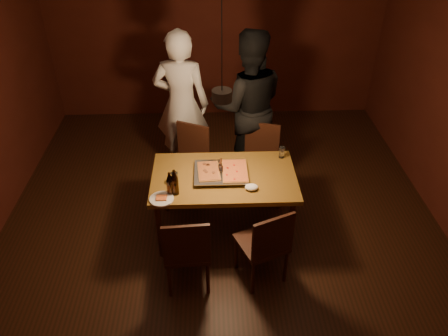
{
  "coord_description": "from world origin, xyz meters",
  "views": [
    {
      "loc": [
        -0.11,
        -3.47,
        3.42
      ],
      "look_at": [
        0.02,
        0.18,
        0.85
      ],
      "focal_mm": 35.0,
      "sensor_mm": 36.0,
      "label": 1
    }
  ],
  "objects_px": {
    "plate_slice": "(162,199)",
    "pizza_tray": "(221,173)",
    "chair_far_right": "(260,154)",
    "diner_white": "(182,104)",
    "chair_near_right": "(266,241)",
    "chair_far_left": "(190,154)",
    "pendant_lamp": "(222,94)",
    "beer_bottle_b": "(175,182)",
    "dining_table": "(224,182)",
    "chair_near_left": "(187,247)",
    "diner_dark": "(248,106)",
    "beer_bottle_a": "(170,184)"
  },
  "relations": [
    {
      "from": "chair_near_right",
      "to": "diner_white",
      "type": "height_order",
      "value": "diner_white"
    },
    {
      "from": "pendant_lamp",
      "to": "diner_white",
      "type": "bearing_deg",
      "value": 107.76
    },
    {
      "from": "chair_far_right",
      "to": "pendant_lamp",
      "type": "height_order",
      "value": "pendant_lamp"
    },
    {
      "from": "beer_bottle_a",
      "to": "plate_slice",
      "type": "height_order",
      "value": "beer_bottle_a"
    },
    {
      "from": "pizza_tray",
      "to": "plate_slice",
      "type": "xyz_separation_m",
      "value": [
        -0.59,
        -0.38,
        -0.01
      ]
    },
    {
      "from": "chair_near_left",
      "to": "beer_bottle_a",
      "type": "height_order",
      "value": "beer_bottle_a"
    },
    {
      "from": "chair_far_left",
      "to": "pizza_tray",
      "type": "height_order",
      "value": "chair_far_left"
    },
    {
      "from": "chair_far_right",
      "to": "pendant_lamp",
      "type": "relative_size",
      "value": 0.47
    },
    {
      "from": "chair_near_left",
      "to": "diner_dark",
      "type": "distance_m",
      "value": 2.12
    },
    {
      "from": "plate_slice",
      "to": "pizza_tray",
      "type": "bearing_deg",
      "value": 32.93
    },
    {
      "from": "chair_far_left",
      "to": "pendant_lamp",
      "type": "relative_size",
      "value": 0.51
    },
    {
      "from": "pendant_lamp",
      "to": "chair_far_right",
      "type": "bearing_deg",
      "value": 61.76
    },
    {
      "from": "chair_far_right",
      "to": "diner_white",
      "type": "distance_m",
      "value": 1.16
    },
    {
      "from": "chair_far_left",
      "to": "chair_near_right",
      "type": "bearing_deg",
      "value": 141.33
    },
    {
      "from": "pizza_tray",
      "to": "beer_bottle_a",
      "type": "distance_m",
      "value": 0.59
    },
    {
      "from": "chair_near_left",
      "to": "chair_near_right",
      "type": "bearing_deg",
      "value": 0.59
    },
    {
      "from": "pizza_tray",
      "to": "diner_dark",
      "type": "xyz_separation_m",
      "value": [
        0.37,
        1.14,
        0.19
      ]
    },
    {
      "from": "diner_white",
      "to": "chair_far_left",
      "type": "bearing_deg",
      "value": 108.78
    },
    {
      "from": "dining_table",
      "to": "beer_bottle_b",
      "type": "distance_m",
      "value": 0.6
    },
    {
      "from": "pizza_tray",
      "to": "chair_near_left",
      "type": "bearing_deg",
      "value": -113.7
    },
    {
      "from": "pizza_tray",
      "to": "beer_bottle_b",
      "type": "relative_size",
      "value": 1.98
    },
    {
      "from": "chair_near_right",
      "to": "plate_slice",
      "type": "xyz_separation_m",
      "value": [
        -0.98,
        0.38,
        0.22
      ]
    },
    {
      "from": "chair_far_right",
      "to": "beer_bottle_b",
      "type": "distance_m",
      "value": 1.43
    },
    {
      "from": "chair_far_left",
      "to": "pizza_tray",
      "type": "distance_m",
      "value": 0.85
    },
    {
      "from": "dining_table",
      "to": "chair_far_left",
      "type": "relative_size",
      "value": 2.69
    },
    {
      "from": "chair_far_left",
      "to": "pendant_lamp",
      "type": "bearing_deg",
      "value": 135.81
    },
    {
      "from": "beer_bottle_b",
      "to": "chair_far_left",
      "type": "bearing_deg",
      "value": 84.18
    },
    {
      "from": "chair_far_right",
      "to": "pendant_lamp",
      "type": "distance_m",
      "value": 1.6
    },
    {
      "from": "dining_table",
      "to": "diner_dark",
      "type": "xyz_separation_m",
      "value": [
        0.34,
        1.16,
        0.28
      ]
    },
    {
      "from": "dining_table",
      "to": "beer_bottle_b",
      "type": "relative_size",
      "value": 5.39
    },
    {
      "from": "chair_near_left",
      "to": "pizza_tray",
      "type": "relative_size",
      "value": 0.88
    },
    {
      "from": "chair_far_right",
      "to": "beer_bottle_b",
      "type": "bearing_deg",
      "value": 62.76
    },
    {
      "from": "chair_far_left",
      "to": "beer_bottle_b",
      "type": "relative_size",
      "value": 2.0
    },
    {
      "from": "chair_far_left",
      "to": "diner_white",
      "type": "distance_m",
      "value": 0.66
    },
    {
      "from": "chair_near_right",
      "to": "beer_bottle_a",
      "type": "relative_size",
      "value": 2.17
    },
    {
      "from": "chair_far_left",
      "to": "chair_far_right",
      "type": "bearing_deg",
      "value": -156.6
    },
    {
      "from": "diner_white",
      "to": "pendant_lamp",
      "type": "distance_m",
      "value": 1.71
    },
    {
      "from": "diner_white",
      "to": "chair_near_left",
      "type": "bearing_deg",
      "value": 100.69
    },
    {
      "from": "beer_bottle_a",
      "to": "beer_bottle_b",
      "type": "distance_m",
      "value": 0.05
    },
    {
      "from": "beer_bottle_a",
      "to": "chair_far_right",
      "type": "bearing_deg",
      "value": 45.38
    },
    {
      "from": "chair_far_left",
      "to": "plate_slice",
      "type": "distance_m",
      "value": 1.16
    },
    {
      "from": "chair_far_left",
      "to": "plate_slice",
      "type": "xyz_separation_m",
      "value": [
        -0.23,
        -1.11,
        0.22
      ]
    },
    {
      "from": "chair_near_right",
      "to": "chair_near_left",
      "type": "bearing_deg",
      "value": 161.28
    },
    {
      "from": "dining_table",
      "to": "diner_white",
      "type": "height_order",
      "value": "diner_white"
    },
    {
      "from": "diner_white",
      "to": "diner_dark",
      "type": "bearing_deg",
      "value": -179.63
    },
    {
      "from": "diner_white",
      "to": "chair_near_right",
      "type": "bearing_deg",
      "value": 120.55
    },
    {
      "from": "plate_slice",
      "to": "diner_white",
      "type": "xyz_separation_m",
      "value": [
        0.13,
        1.62,
        0.19
      ]
    },
    {
      "from": "chair_near_left",
      "to": "beer_bottle_b",
      "type": "xyz_separation_m",
      "value": [
        -0.12,
        0.52,
        0.35
      ]
    },
    {
      "from": "beer_bottle_b",
      "to": "pendant_lamp",
      "type": "bearing_deg",
      "value": 12.09
    },
    {
      "from": "chair_far_right",
      "to": "pizza_tray",
      "type": "height_order",
      "value": "chair_far_right"
    }
  ]
}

